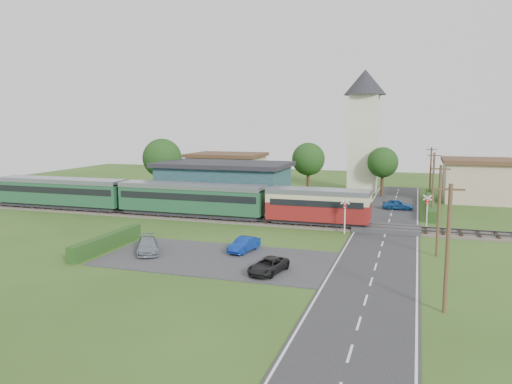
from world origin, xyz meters
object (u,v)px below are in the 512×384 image
(equipment_hut, at_px, (142,195))
(pedestrian_far, at_px, (170,201))
(station_building, at_px, (224,184))
(house_west, at_px, (227,171))
(car_park_blue, at_px, (244,244))
(car_park_dark, at_px, (268,266))
(pedestrian_near, at_px, (263,207))
(church_tower, at_px, (364,122))
(crossing_signal_near, at_px, (345,211))
(car_park_silver, at_px, (148,245))
(house_east, at_px, (477,180))
(crossing_signal_far, at_px, (427,206))
(car_on_road, at_px, (398,204))
(train, at_px, (165,197))

(equipment_hut, bearing_deg, pedestrian_far, -2.29)
(station_building, xyz_separation_m, house_west, (-5.00, 14.01, 0.10))
(station_building, relative_size, house_west, 1.48)
(house_west, distance_m, car_park_blue, 37.61)
(car_park_dark, relative_size, pedestrian_near, 2.34)
(equipment_hut, xyz_separation_m, church_tower, (23.00, 22.80, 8.48))
(pedestrian_far, bearing_deg, crossing_signal_near, -99.40)
(station_building, bearing_deg, car_park_blue, -64.42)
(equipment_hut, xyz_separation_m, car_park_silver, (10.80, -17.38, -1.09))
(crossing_signal_near, relative_size, car_park_dark, 0.89)
(equipment_hut, xyz_separation_m, car_park_blue, (17.81, -14.70, -1.11))
(crossing_signal_near, distance_m, car_park_blue, 11.33)
(house_east, relative_size, crossing_signal_far, 2.69)
(house_west, bearing_deg, car_park_silver, -78.16)
(car_park_dark, bearing_deg, equipment_hut, 148.82)
(house_west, distance_m, crossing_signal_far, 35.26)
(house_west, height_order, car_on_road, house_west)
(house_west, height_order, pedestrian_near, house_west)
(car_park_dark, xyz_separation_m, pedestrian_near, (-6.15, 18.84, 0.65))
(station_building, bearing_deg, car_park_silver, -83.12)
(house_west, bearing_deg, train, -85.79)
(house_east, xyz_separation_m, crossing_signal_near, (-13.60, -24.41, -0.66))
(train, bearing_deg, crossing_signal_far, 5.08)
(car_park_silver, bearing_deg, house_west, 71.64)
(train, xyz_separation_m, pedestrian_near, (10.37, 2.52, -0.94))
(house_east, xyz_separation_m, pedestrian_far, (-34.33, -18.95, -1.59))
(train, xyz_separation_m, car_park_silver, (6.11, -14.18, -1.52))
(crossing_signal_near, height_order, pedestrian_far, crossing_signal_near)
(crossing_signal_far, relative_size, car_park_dark, 0.89)
(crossing_signal_far, bearing_deg, equipment_hut, 178.54)
(train, relative_size, pedestrian_near, 27.50)
(equipment_hut, height_order, crossing_signal_near, crossing_signal_near)
(train, distance_m, pedestrian_near, 10.72)
(crossing_signal_far, bearing_deg, house_east, 71.92)
(car_park_blue, height_order, car_park_silver, car_park_silver)
(crossing_signal_far, distance_m, pedestrian_far, 27.95)
(crossing_signal_far, height_order, pedestrian_near, crossing_signal_far)
(crossing_signal_far, distance_m, car_park_blue, 19.63)
(house_east, xyz_separation_m, crossing_signal_far, (-6.40, -19.61, -0.66))
(house_west, bearing_deg, car_park_dark, -65.13)
(train, height_order, car_park_silver, train)
(car_park_silver, bearing_deg, equipment_hut, 91.64)
(pedestrian_near, bearing_deg, crossing_signal_far, -160.81)
(crossing_signal_near, distance_m, pedestrian_far, 21.46)
(church_tower, height_order, pedestrian_near, church_tower)
(church_tower, height_order, crossing_signal_near, church_tower)
(train, xyz_separation_m, car_park_blue, (13.12, -11.50, -1.54))
(crossing_signal_near, xyz_separation_m, crossing_signal_far, (7.20, 4.80, 0.00))
(crossing_signal_far, bearing_deg, church_tower, 110.02)
(crossing_signal_near, relative_size, car_park_silver, 0.83)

